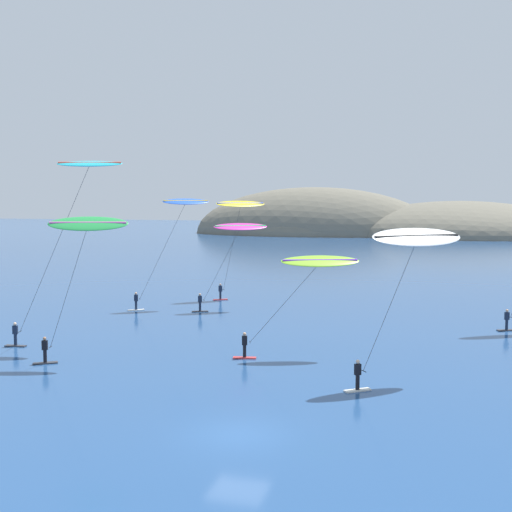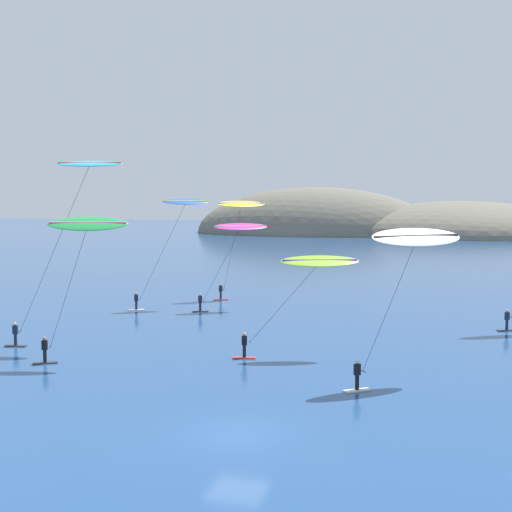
{
  "view_description": "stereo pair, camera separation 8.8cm",
  "coord_description": "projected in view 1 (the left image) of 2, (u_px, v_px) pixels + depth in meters",
  "views": [
    {
      "loc": [
        8.34,
        -25.79,
        10.13
      ],
      "look_at": [
        -5.58,
        21.77,
        5.92
      ],
      "focal_mm": 45.0,
      "sensor_mm": 36.0,
      "label": 1
    },
    {
      "loc": [
        8.42,
        -25.76,
        10.13
      ],
      "look_at": [
        -5.58,
        21.77,
        5.92
      ],
      "focal_mm": 45.0,
      "sensor_mm": 36.0,
      "label": 2
    }
  ],
  "objects": [
    {
      "name": "headland_island",
      "position": [
        361.0,
        235.0,
        197.07
      ],
      "size": [
        116.69,
        53.89,
        29.24
      ],
      "color": "#6B6656",
      "rests_on": "ground"
    },
    {
      "name": "kitesurfer_green",
      "position": [
        84.0,
        235.0,
        39.52
      ],
      "size": [
        6.02,
        2.79,
        9.27
      ],
      "color": "#2D2D33",
      "rests_on": "ground"
    },
    {
      "name": "kitesurfer_yellow",
      "position": [
        239.0,
        211.0,
        66.24
      ],
      "size": [
        5.02,
        4.53,
        10.29
      ],
      "color": "red",
      "rests_on": "ground"
    },
    {
      "name": "kitesurfer_cyan",
      "position": [
        82.0,
        182.0,
        43.91
      ],
      "size": [
        8.4,
        2.97,
        13.02
      ],
      "color": "#2D2D33",
      "rests_on": "ground"
    },
    {
      "name": "kitesurfer_blue",
      "position": [
        181.0,
        212.0,
        60.38
      ],
      "size": [
        6.84,
        5.11,
        10.5
      ],
      "color": "silver",
      "rests_on": "ground"
    },
    {
      "name": "kitesurfer_lime",
      "position": [
        314.0,
        269.0,
        41.35
      ],
      "size": [
        7.98,
        3.57,
        6.7
      ],
      "color": "red",
      "rests_on": "ground"
    },
    {
      "name": "ground_plane",
      "position": [
        239.0,
        435.0,
        27.85
      ],
      "size": [
        600.0,
        600.0,
        0.0
      ],
      "primitive_type": "plane",
      "color": "navy"
    },
    {
      "name": "kitesurfer_magenta",
      "position": [
        237.0,
        233.0,
        59.46
      ],
      "size": [
        6.57,
        4.5,
        8.2
      ],
      "color": "#2D2D33",
      "rests_on": "ground"
    },
    {
      "name": "kitesurfer_white",
      "position": [
        414.0,
        246.0,
        35.11
      ],
      "size": [
        6.31,
        5.47,
        8.74
      ],
      "color": "silver",
      "rests_on": "ground"
    }
  ]
}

